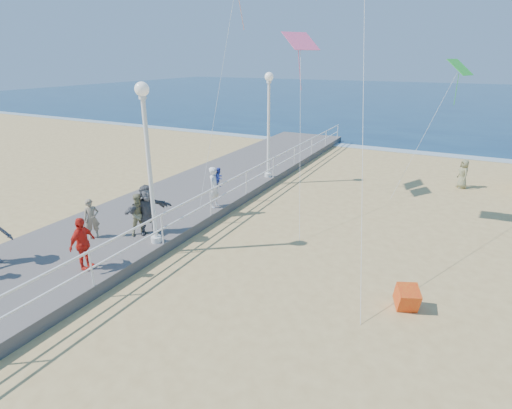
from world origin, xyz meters
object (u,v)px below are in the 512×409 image
at_px(lamp_post_far, 269,115).
at_px(beach_walker_c, 463,174).
at_px(toddler_held, 219,178).
at_px(woman_holding_toddler, 215,187).
at_px(spectator_3, 83,244).
at_px(spectator_6, 92,219).
at_px(spectator_5, 148,209).
at_px(spectator_1, 140,215).
at_px(lamp_post_mid, 148,149).
at_px(box_kite, 407,299).

xyz_separation_m(lamp_post_far, beach_walker_c, (9.27, 3.94, -2.91)).
bearing_deg(toddler_held, woman_holding_toddler, 132.54).
height_order(spectator_3, spectator_6, spectator_3).
bearing_deg(spectator_5, spectator_6, 160.00).
distance_m(woman_holding_toddler, spectator_1, 3.69).
bearing_deg(spectator_6, lamp_post_mid, -38.56).
bearing_deg(spectator_3, lamp_post_mid, -21.97).
relative_size(spectator_3, beach_walker_c, 1.10).
relative_size(lamp_post_mid, toddler_held, 6.22).
bearing_deg(woman_holding_toddler, box_kite, -115.02).
bearing_deg(spectator_6, toddler_held, 7.57).
bearing_deg(lamp_post_far, beach_walker_c, 23.04).
height_order(woman_holding_toddler, box_kite, woman_holding_toddler).
xyz_separation_m(lamp_post_far, spectator_3, (-0.66, -11.41, -2.44)).
height_order(spectator_1, spectator_6, spectator_1).
bearing_deg(spectator_6, woman_holding_toddler, 8.35).
distance_m(spectator_5, box_kite, 8.99).
bearing_deg(spectator_3, spectator_6, 35.70).
relative_size(spectator_1, spectator_5, 0.84).
distance_m(spectator_1, box_kite, 9.13).
height_order(lamp_post_mid, spectator_6, lamp_post_mid).
bearing_deg(spectator_6, box_kite, -50.06).
bearing_deg(box_kite, lamp_post_far, 110.74).
distance_m(lamp_post_far, toddler_held, 5.38).
bearing_deg(lamp_post_mid, spectator_5, 145.66).
distance_m(toddler_held, beach_walker_c, 12.84).
distance_m(spectator_5, beach_walker_c, 15.97).
bearing_deg(lamp_post_far, woman_holding_toddler, -90.56).
distance_m(spectator_3, box_kite, 9.35).
xyz_separation_m(lamp_post_mid, spectator_1, (-0.89, 0.26, -2.50)).
relative_size(toddler_held, spectator_3, 0.52).
relative_size(spectator_1, beach_walker_c, 1.02).
height_order(woman_holding_toddler, beach_walker_c, woman_holding_toddler).
xyz_separation_m(toddler_held, spectator_1, (-0.99, -3.74, -0.51)).
distance_m(lamp_post_far, box_kite, 12.33).
relative_size(lamp_post_mid, box_kite, 8.87).
xyz_separation_m(toddler_held, beach_walker_c, (9.17, 8.94, -0.93)).
relative_size(toddler_held, beach_walker_c, 0.57).
height_order(spectator_5, box_kite, spectator_5).
bearing_deg(lamp_post_mid, toddler_held, 88.57).
bearing_deg(spectator_1, lamp_post_far, 24.43).
bearing_deg(spectator_3, woman_holding_toddler, -12.17).
bearing_deg(beach_walker_c, spectator_1, -64.80).
xyz_separation_m(lamp_post_mid, lamp_post_far, (0.00, 9.00, 0.00)).
distance_m(lamp_post_mid, spectator_3, 3.49).
relative_size(lamp_post_far, spectator_3, 3.24).
bearing_deg(spectator_3, toddler_held, -13.37).
distance_m(spectator_5, spectator_6, 1.92).
relative_size(spectator_1, spectator_6, 1.07).
bearing_deg(box_kite, spectator_6, 163.23).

